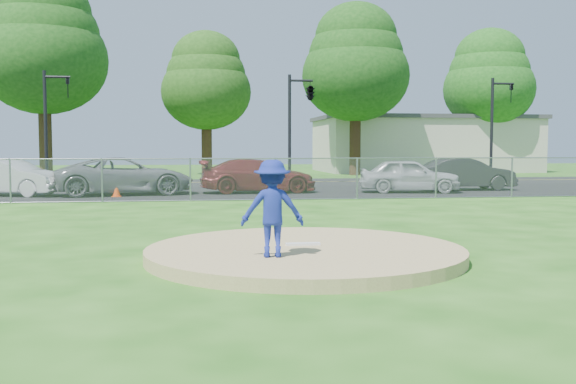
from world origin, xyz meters
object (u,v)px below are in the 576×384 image
(traffic_signal_left, at_px, (50,117))
(parked_car_gray, at_px, (125,176))
(parked_car_white, at_px, (10,177))
(parked_car_pearl, at_px, (409,175))
(parked_car_charcoal, at_px, (464,174))
(tree_far_right, at_px, (489,78))
(pitcher, at_px, (272,208))
(tree_right, at_px, (356,62))
(tree_left, at_px, (43,44))
(traffic_cone, at_px, (116,189))
(parked_car_darkred, at_px, (258,176))
(traffic_signal_right, at_px, (496,120))
(tree_center, at_px, (206,80))
(commercial_building, at_px, (423,144))
(traffic_signal_center, at_px, (308,94))

(traffic_signal_left, distance_m, parked_car_gray, 8.15)
(traffic_signal_left, xyz_separation_m, parked_car_white, (-0.22, -6.43, -2.64))
(parked_car_pearl, xyz_separation_m, parked_car_charcoal, (2.91, 1.09, 0.00))
(tree_far_right, bearing_deg, pitcher, -119.94)
(parked_car_pearl, bearing_deg, traffic_signal_left, 78.21)
(parked_car_gray, bearing_deg, tree_right, -50.22)
(tree_far_right, relative_size, parked_car_charcoal, 2.49)
(tree_left, bearing_deg, parked_car_charcoal, -35.30)
(traffic_cone, bearing_deg, parked_car_white, 163.87)
(parked_car_darkred, bearing_deg, tree_right, -29.20)
(traffic_signal_right, bearing_deg, tree_center, 141.78)
(tree_left, relative_size, tree_center, 1.27)
(parked_car_white, relative_size, parked_car_pearl, 1.04)
(parked_car_white, bearing_deg, parked_car_pearl, -72.24)
(tree_far_right, bearing_deg, parked_car_charcoal, -118.09)
(commercial_building, distance_m, tree_far_right, 7.00)
(traffic_signal_left, bearing_deg, parked_car_charcoal, -17.32)
(tree_left, xyz_separation_m, tree_right, (20.00, 1.00, -0.59))
(tree_center, bearing_deg, parked_car_gray, -101.00)
(tree_right, distance_m, parked_car_white, 25.32)
(traffic_signal_left, distance_m, parked_car_white, 6.95)
(pitcher, distance_m, parked_car_darkred, 16.79)
(traffic_cone, distance_m, parked_car_white, 4.37)
(tree_right, distance_m, parked_car_gray, 22.47)
(tree_left, height_order, traffic_signal_left, tree_left)
(traffic_cone, height_order, parked_car_gray, parked_car_gray)
(traffic_signal_right, bearing_deg, traffic_signal_center, -180.00)
(tree_far_right, relative_size, pitcher, 7.14)
(traffic_signal_right, bearing_deg, parked_car_charcoal, -126.34)
(pitcher, relative_size, traffic_cone, 2.48)
(tree_left, bearing_deg, traffic_signal_left, -76.04)
(traffic_signal_left, bearing_deg, parked_car_white, -91.99)
(pitcher, bearing_deg, tree_center, -84.85)
(commercial_building, bearing_deg, tree_far_right, -36.87)
(commercial_building, distance_m, tree_left, 28.55)
(pitcher, distance_m, parked_car_white, 18.44)
(parked_car_charcoal, bearing_deg, parked_car_darkred, 91.84)
(traffic_signal_left, xyz_separation_m, traffic_cone, (3.96, -7.64, -3.05))
(tree_center, height_order, traffic_cone, tree_center)
(tree_left, bearing_deg, parked_car_gray, -67.56)
(tree_right, bearing_deg, traffic_signal_right, -62.36)
(tree_center, height_order, parked_car_gray, tree_center)
(traffic_cone, bearing_deg, traffic_signal_left, 117.42)
(pitcher, distance_m, parked_car_gray, 16.85)
(traffic_signal_right, relative_size, parked_car_white, 1.30)
(parked_car_charcoal, bearing_deg, tree_right, 3.24)
(tree_left, xyz_separation_m, tree_far_right, (31.00, 4.00, -1.18))
(traffic_cone, relative_size, parked_car_gray, 0.11)
(tree_center, bearing_deg, traffic_cone, -100.96)
(tree_left, distance_m, tree_far_right, 31.28)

